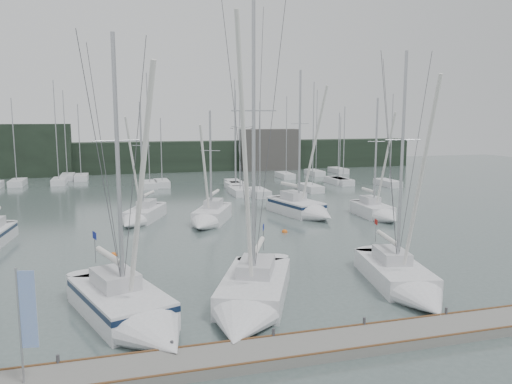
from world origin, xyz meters
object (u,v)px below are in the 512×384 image
at_px(sailboat_near_left, 134,314).
at_px(sailboat_near_center, 249,303).
at_px(sailboat_mid_d, 305,209).
at_px(buoy_b, 285,232).
at_px(sailboat_near_right, 407,284).
at_px(dock_banner, 25,316).
at_px(sailboat_mid_b, 139,217).
at_px(buoy_c, 114,256).
at_px(sailboat_mid_c, 208,218).
at_px(sailboat_mid_e, 379,213).

distance_m(sailboat_near_left, sailboat_near_center, 5.14).
distance_m(sailboat_mid_d, buoy_b, 6.75).
relative_size(sailboat_near_right, dock_banner, 3.42).
height_order(sailboat_near_left, sailboat_mid_d, sailboat_mid_d).
bearing_deg(sailboat_near_right, sailboat_near_center, -166.73).
xyz_separation_m(sailboat_near_right, sailboat_mid_b, (-12.31, 21.66, 0.01)).
xyz_separation_m(sailboat_mid_d, buoy_c, (-16.94, -8.79, -0.66)).
bearing_deg(sailboat_mid_d, buoy_c, -166.36).
bearing_deg(buoy_c, sailboat_near_left, -85.98).
bearing_deg(sailboat_mid_d, sailboat_near_center, -131.73).
relative_size(sailboat_mid_c, sailboat_mid_d, 0.73).
distance_m(sailboat_mid_c, sailboat_mid_d, 9.25).
xyz_separation_m(sailboat_near_left, buoy_b, (12.19, 15.32, -0.61)).
height_order(sailboat_mid_c, sailboat_mid_d, sailboat_mid_d).
height_order(sailboat_mid_c, buoy_b, sailboat_mid_c).
height_order(sailboat_near_left, dock_banner, sailboat_near_left).
bearing_deg(sailboat_mid_b, sailboat_mid_e, 12.26).
bearing_deg(sailboat_mid_e, buoy_c, -163.23).
xyz_separation_m(sailboat_mid_d, sailboat_mid_e, (5.91, -2.80, -0.12)).
bearing_deg(sailboat_mid_d, sailboat_near_left, -141.53).
xyz_separation_m(sailboat_mid_e, buoy_b, (-9.82, -2.66, -0.54)).
height_order(buoy_b, dock_banner, dock_banner).
height_order(sailboat_mid_d, sailboat_mid_e, sailboat_mid_d).
height_order(sailboat_near_left, sailboat_near_right, sailboat_near_left).
relative_size(sailboat_mid_c, buoy_c, 21.57).
xyz_separation_m(sailboat_near_center, buoy_c, (-5.98, 11.87, -0.54)).
bearing_deg(sailboat_near_center, sailboat_mid_b, 123.44).
bearing_deg(sailboat_near_left, sailboat_mid_d, 32.86).
distance_m(sailboat_near_right, buoy_b, 14.94).
height_order(sailboat_near_center, buoy_b, sailboat_near_center).
distance_m(buoy_c, dock_banner, 16.83).
bearing_deg(sailboat_near_center, sailboat_near_left, -154.85).
distance_m(sailboat_near_left, sailboat_mid_d, 26.29).
relative_size(sailboat_mid_b, dock_banner, 2.83).
xyz_separation_m(sailboat_near_left, sailboat_mid_e, (22.01, 17.98, -0.07)).
height_order(sailboat_near_right, buoy_c, sailboat_near_right).
bearing_deg(sailboat_near_right, sailboat_mid_c, 120.41).
relative_size(sailboat_near_left, sailboat_mid_b, 1.23).
bearing_deg(sailboat_mid_b, sailboat_near_left, -69.91).
bearing_deg(sailboat_mid_d, buoy_b, -139.34).
bearing_deg(sailboat_near_center, sailboat_mid_d, 85.72).
xyz_separation_m(sailboat_mid_b, buoy_c, (-2.20, -10.12, -0.51)).
relative_size(sailboat_near_right, sailboat_mid_c, 1.29).
xyz_separation_m(sailboat_mid_b, buoy_b, (10.84, -6.80, -0.51)).
height_order(sailboat_near_left, sailboat_near_center, sailboat_near_center).
distance_m(sailboat_mid_e, buoy_c, 23.63).
xyz_separation_m(sailboat_mid_c, buoy_c, (-7.76, -7.68, -0.56)).
xyz_separation_m(sailboat_near_center, buoy_b, (7.06, 15.19, -0.54)).
relative_size(sailboat_near_left, sailboat_near_center, 0.85).
relative_size(sailboat_near_center, sailboat_near_right, 1.19).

